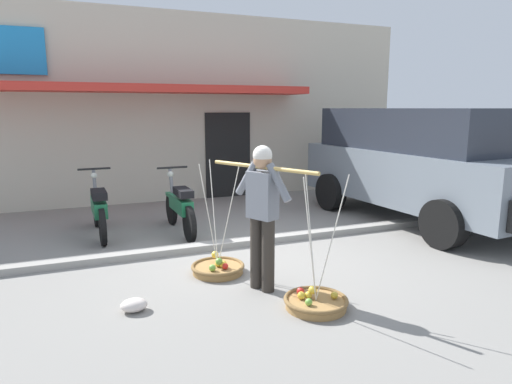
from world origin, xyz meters
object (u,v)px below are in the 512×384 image
object	(u,v)px
fruit_basket_right_side	(316,301)
motorcycle_nearest_shop	(99,209)
fruit_basket_left_side	(218,268)
fruit_vendor	(262,208)
motorcycle_second_in_row	(180,207)
plastic_litter_bag	(134,305)
parked_truck	(418,161)

from	to	relation	value
fruit_basket_right_side	motorcycle_nearest_shop	xyz separation A→B (m)	(-1.99, 3.77, 0.38)
fruit_basket_left_side	fruit_basket_right_side	distance (m)	1.52
fruit_vendor	motorcycle_nearest_shop	xyz separation A→B (m)	(-1.66, 3.08, -0.52)
fruit_vendor	motorcycle_second_in_row	xyz separation A→B (m)	(-0.37, 2.75, -0.52)
fruit_vendor	fruit_basket_right_side	xyz separation A→B (m)	(0.33, -0.68, -0.90)
fruit_vendor	fruit_basket_left_side	size ratio (longest dim) A/B	1.17
fruit_basket_right_side	plastic_litter_bag	world-z (taller)	fruit_basket_right_side
fruit_basket_left_side	motorcycle_nearest_shop	xyz separation A→B (m)	(-1.32, 2.40, 0.38)
fruit_basket_left_side	parked_truck	size ratio (longest dim) A/B	0.29
fruit_vendor	motorcycle_nearest_shop	size ratio (longest dim) A/B	0.93
fruit_basket_left_side	motorcycle_second_in_row	bearing A→B (deg)	90.84
fruit_basket_left_side	motorcycle_nearest_shop	world-z (taller)	fruit_basket_left_side
fruit_basket_right_side	motorcycle_second_in_row	world-z (taller)	fruit_basket_right_side
parked_truck	fruit_vendor	bearing A→B (deg)	-153.54
fruit_vendor	parked_truck	world-z (taller)	parked_truck
motorcycle_second_in_row	parked_truck	xyz separation A→B (m)	(4.35, -0.77, 0.68)
motorcycle_second_in_row	fruit_vendor	bearing A→B (deg)	-82.45
parked_truck	fruit_basket_left_side	bearing A→B (deg)	-163.26
fruit_vendor	fruit_basket_left_side	world-z (taller)	fruit_vendor
fruit_basket_left_side	plastic_litter_bag	world-z (taller)	fruit_basket_left_side
fruit_vendor	plastic_litter_bag	size ratio (longest dim) A/B	6.05
fruit_basket_right_side	fruit_basket_left_side	bearing A→B (deg)	115.96
motorcycle_nearest_shop	motorcycle_second_in_row	world-z (taller)	same
fruit_vendor	parked_truck	size ratio (longest dim) A/B	0.34
motorcycle_second_in_row	plastic_litter_bag	xyz separation A→B (m)	(-1.11, -2.80, -0.38)
motorcycle_second_in_row	motorcycle_nearest_shop	bearing A→B (deg)	165.79
fruit_basket_right_side	parked_truck	xyz separation A→B (m)	(3.66, 2.67, 1.06)
parked_truck	plastic_litter_bag	distance (m)	5.93
fruit_vendor	fruit_basket_left_side	xyz separation A→B (m)	(-0.33, 0.69, -0.90)
motorcycle_nearest_shop	motorcycle_second_in_row	size ratio (longest dim) A/B	1.00
fruit_basket_right_side	plastic_litter_bag	distance (m)	1.92
fruit_basket_left_side	fruit_basket_right_side	xyz separation A→B (m)	(0.67, -1.37, -0.00)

